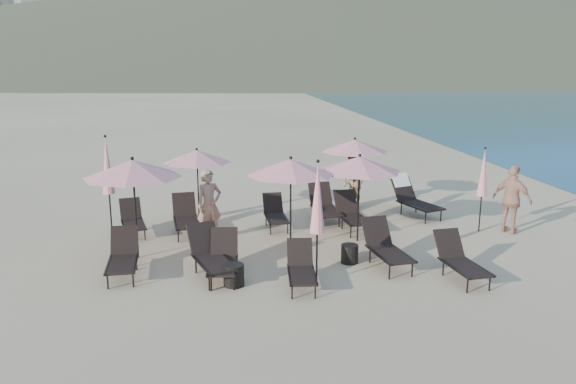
{
  "coord_description": "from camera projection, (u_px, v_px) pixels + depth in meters",
  "views": [
    {
      "loc": [
        -2.41,
        -11.43,
        4.59
      ],
      "look_at": [
        -0.64,
        3.5,
        1.1
      ],
      "focal_mm": 35.0,
      "sensor_mm": 36.0,
      "label": 1
    }
  ],
  "objects": [
    {
      "name": "lounger_8",
      "position": [
        275.0,
        213.0,
        15.92
      ],
      "size": [
        0.65,
        1.53,
        0.86
      ],
      "rotation": [
        0.0,
        0.0,
        0.05
      ],
      "color": "black",
      "rests_on": "ground"
    },
    {
      "name": "beachgoer_a",
      "position": [
        209.0,
        205.0,
        14.63
      ],
      "size": [
        0.82,
        0.71,
        1.89
      ],
      "primitive_type": "imported",
      "rotation": [
        0.0,
        0.0,
        0.45
      ],
      "color": "#A8745B",
      "rests_on": "ground"
    },
    {
      "name": "beachgoer_c",
      "position": [
        512.0,
        199.0,
        15.25
      ],
      "size": [
        1.01,
        1.17,
        1.89
      ],
      "primitive_type": "imported",
      "rotation": [
        0.0,
        0.0,
        2.17
      ],
      "color": "tan",
      "rests_on": "ground"
    },
    {
      "name": "lounger_10",
      "position": [
        351.0,
        213.0,
        15.71
      ],
      "size": [
        0.8,
        1.75,
        0.98
      ],
      "rotation": [
        0.0,
        0.0,
        0.09
      ],
      "color": "black",
      "rests_on": "ground"
    },
    {
      "name": "umbrella_closed_2",
      "position": [
        107.0,
        166.0,
        14.76
      ],
      "size": [
        0.32,
        0.32,
        2.75
      ],
      "color": "black",
      "rests_on": "ground"
    },
    {
      "name": "volcanic_headland",
      "position": [
        354.0,
        21.0,
        307.28
      ],
      "size": [
        690.0,
        690.0,
        55.0
      ],
      "color": "brown",
      "rests_on": "ground"
    },
    {
      "name": "side_table_1",
      "position": [
        350.0,
        254.0,
        13.11
      ],
      "size": [
        0.41,
        0.41,
        0.44
      ],
      "primitive_type": "cylinder",
      "color": "black",
      "rests_on": "ground"
    },
    {
      "name": "umbrella_closed_0",
      "position": [
        317.0,
        199.0,
        11.45
      ],
      "size": [
        0.31,
        0.31,
        2.68
      ],
      "color": "black",
      "rests_on": "ground"
    },
    {
      "name": "lounger_4",
      "position": [
        386.0,
        246.0,
        12.87
      ],
      "size": [
        0.89,
        1.79,
        0.99
      ],
      "rotation": [
        0.0,
        0.0,
        0.14
      ],
      "color": "black",
      "rests_on": "ground"
    },
    {
      "name": "lounger_0",
      "position": [
        123.0,
        256.0,
        12.31
      ],
      "size": [
        0.73,
        1.67,
        0.94
      ],
      "rotation": [
        0.0,
        0.0,
        0.07
      ],
      "color": "black",
      "rests_on": "ground"
    },
    {
      "name": "lounger_5",
      "position": [
        460.0,
        259.0,
        12.1
      ],
      "size": [
        0.79,
        1.67,
        0.93
      ],
      "rotation": [
        0.0,
        0.0,
        0.11
      ],
      "color": "black",
      "rests_on": "ground"
    },
    {
      "name": "lounger_9",
      "position": [
        325.0,
        205.0,
        16.48
      ],
      "size": [
        0.82,
        1.84,
        1.03
      ],
      "rotation": [
        0.0,
        0.0,
        0.08
      ],
      "color": "black",
      "rests_on": "ground"
    },
    {
      "name": "umbrella_open_3",
      "position": [
        197.0,
        156.0,
        16.34
      ],
      "size": [
        2.01,
        2.01,
        2.16
      ],
      "color": "black",
      "rests_on": "ground"
    },
    {
      "name": "lounger_2",
      "position": [
        223.0,
        258.0,
        12.2
      ],
      "size": [
        0.71,
        1.65,
        0.93
      ],
      "rotation": [
        0.0,
        0.0,
        -0.06
      ],
      "color": "black",
      "rests_on": "ground"
    },
    {
      "name": "lounger_11",
      "position": [
        413.0,
        197.0,
        17.15
      ],
      "size": [
        1.26,
        2.0,
        1.18
      ],
      "rotation": [
        0.0,
        0.0,
        0.34
      ],
      "color": "black",
      "rests_on": "ground"
    },
    {
      "name": "umbrella_open_2",
      "position": [
        360.0,
        164.0,
        14.31
      ],
      "size": [
        2.15,
        2.15,
        2.32
      ],
      "color": "black",
      "rests_on": "ground"
    },
    {
      "name": "side_table_0",
      "position": [
        234.0,
        275.0,
        11.77
      ],
      "size": [
        0.44,
        0.44,
        0.46
      ],
      "primitive_type": "cylinder",
      "color": "black",
      "rests_on": "ground"
    },
    {
      "name": "hotel_skyline",
      "position": [
        20.0,
        18.0,
        258.5
      ],
      "size": [
        109.0,
        82.0,
        55.0
      ],
      "color": "beige",
      "rests_on": "ground"
    },
    {
      "name": "umbrella_open_1",
      "position": [
        291.0,
        167.0,
        13.71
      ],
      "size": [
        2.19,
        2.19,
        2.36
      ],
      "color": "black",
      "rests_on": "ground"
    },
    {
      "name": "lounger_1",
      "position": [
        211.0,
        255.0,
        12.28
      ],
      "size": [
        1.2,
        1.89,
        1.02
      ],
      "rotation": [
        0.0,
        0.0,
        0.32
      ],
      "color": "black",
      "rests_on": "ground"
    },
    {
      "name": "ground",
      "position": [
        335.0,
        275.0,
        12.37
      ],
      "size": [
        800.0,
        800.0,
        0.0
      ],
      "primitive_type": "plane",
      "color": "#D6BA8C",
      "rests_on": "ground"
    },
    {
      "name": "umbrella_closed_1",
      "position": [
        483.0,
        173.0,
        15.22
      ],
      "size": [
        0.28,
        0.28,
        2.37
      ],
      "color": "black",
      "rests_on": "ground"
    },
    {
      "name": "lounger_6",
      "position": [
        132.0,
        219.0,
        15.27
      ],
      "size": [
        0.92,
        1.61,
        0.87
      ],
      "rotation": [
        0.0,
        0.0,
        0.24
      ],
      "color": "black",
      "rests_on": "ground"
    },
    {
      "name": "beachgoer_b",
      "position": [
        353.0,
        182.0,
        17.89
      ],
      "size": [
        0.99,
        1.05,
        1.71
      ],
      "primitive_type": "imported",
      "rotation": [
        0.0,
        0.0,
        -1.0
      ],
      "color": "#926E4B",
      "rests_on": "ground"
    },
    {
      "name": "lounger_7",
      "position": [
        186.0,
        217.0,
        15.37
      ],
      "size": [
        0.87,
        1.77,
        0.98
      ],
      "rotation": [
        0.0,
        0.0,
        0.13
      ],
      "color": "black",
      "rests_on": "ground"
    },
    {
      "name": "umbrella_open_0",
      "position": [
        133.0,
        169.0,
        13.02
      ],
      "size": [
        2.29,
        2.29,
        2.46
      ],
      "color": "black",
      "rests_on": "ground"
    },
    {
      "name": "umbrella_open_4",
      "position": [
        355.0,
        146.0,
        17.6
      ],
      "size": [
        2.13,
        2.13,
        2.3
      ],
      "color": "black",
      "rests_on": "ground"
    },
    {
      "name": "lounger_3",
      "position": [
        301.0,
        268.0,
        11.73
      ],
      "size": [
        0.66,
        1.51,
        0.85
      ],
      "rotation": [
        0.0,
        0.0,
        -0.07
      ],
      "color": "black",
      "rests_on": "ground"
    }
  ]
}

